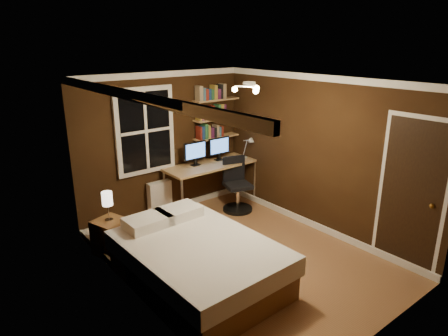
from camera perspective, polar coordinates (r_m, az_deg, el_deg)
floor at (r=5.92m, az=2.49°, el=-12.54°), size 4.20×4.20×0.00m
wall_back at (r=7.04m, az=-8.68°, el=3.31°), size 3.20×0.04×2.50m
wall_left at (r=4.57m, az=-12.69°, el=-5.02°), size 0.04×4.20×2.50m
wall_right at (r=6.52m, az=13.31°, el=1.86°), size 0.04×4.20×2.50m
ceiling at (r=5.13m, az=2.87°, el=12.34°), size 3.20×4.20×0.02m
window at (r=6.78m, az=-11.21°, el=5.22°), size 1.06×0.06×1.46m
door at (r=5.81m, az=25.11°, el=-3.70°), size 0.03×0.82×2.05m
door_knob at (r=5.67m, az=27.58°, el=-4.83°), size 0.06×0.06×0.06m
ceiling_fixture at (r=5.07m, az=3.61°, el=11.12°), size 0.44×0.44×0.18m
bookshelf_lower at (r=7.53m, az=-1.09°, el=4.45°), size 0.92×0.22×0.03m
books_row_lower at (r=7.50m, az=-1.09°, el=5.42°), size 0.54×0.16×0.23m
bookshelf_middle at (r=7.45m, az=-1.10°, el=7.07°), size 0.92×0.22×0.03m
books_row_middle at (r=7.43m, az=-1.11°, el=8.06°), size 0.60×0.16×0.23m
bookshelf_upper at (r=7.40m, az=-1.12°, el=9.74°), size 0.92×0.22×0.03m
books_row_upper at (r=7.38m, az=-1.12°, el=10.73°), size 0.54×0.16×0.23m
bed at (r=5.21m, az=-3.80°, el=-13.16°), size 1.59×2.17×0.73m
nightstand at (r=6.12m, az=-15.88°, el=-9.39°), size 0.52×0.52×0.52m
bedside_lamp at (r=5.92m, az=-16.26°, el=-5.28°), size 0.15×0.15×0.44m
radiator at (r=7.15m, az=-9.16°, el=-4.37°), size 0.42×0.15×0.63m
desk at (r=7.30m, az=-1.86°, el=0.19°), size 1.77×0.66×0.84m
monitor_left at (r=7.13m, az=-4.13°, el=2.05°), size 0.46×0.12×0.43m
monitor_right at (r=7.43m, az=-0.70°, el=2.76°), size 0.46×0.12×0.43m
desk_lamp at (r=7.54m, az=3.43°, el=2.96°), size 0.14×0.32×0.44m
office_chair at (r=7.30m, az=1.83°, el=-3.21°), size 0.55×0.55×0.98m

